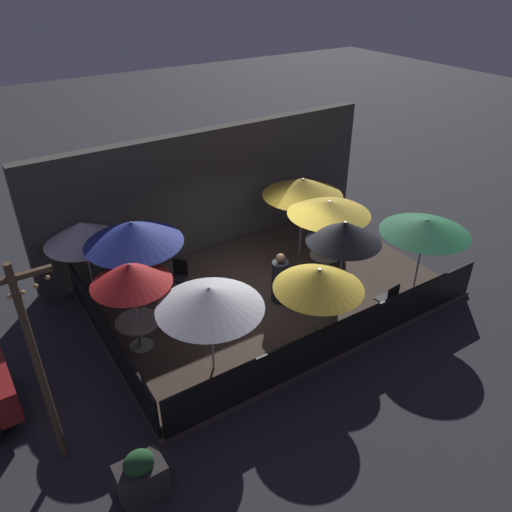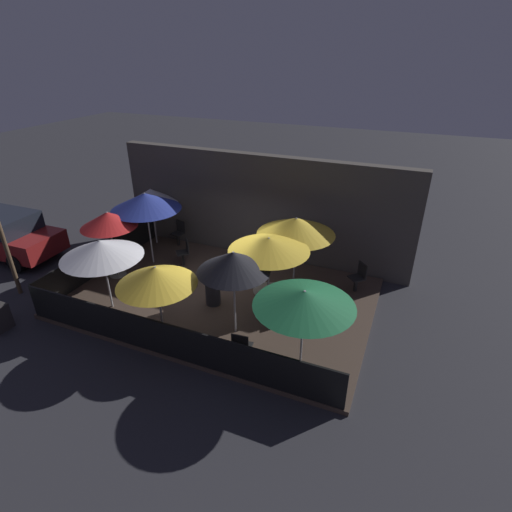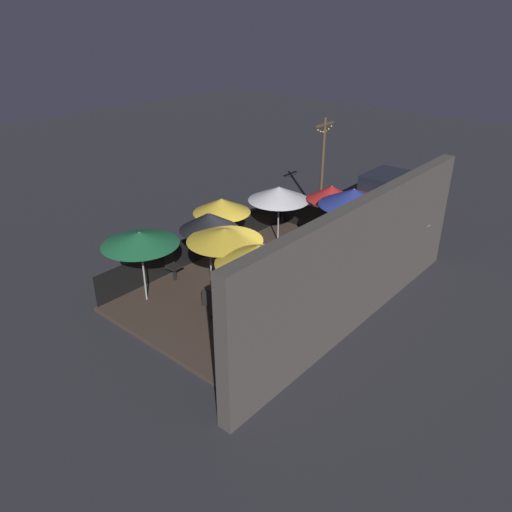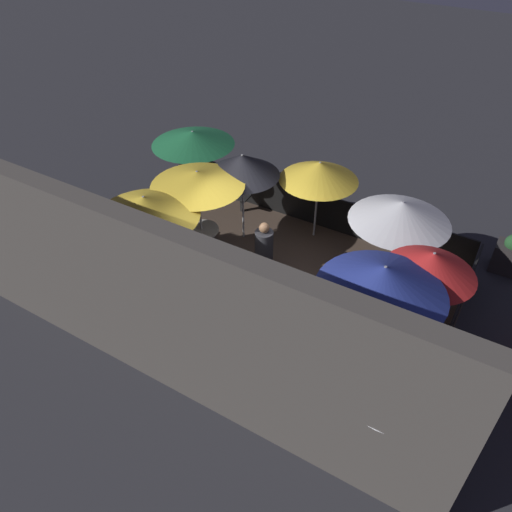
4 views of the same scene
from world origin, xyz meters
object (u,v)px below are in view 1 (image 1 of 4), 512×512
at_px(patio_chair_3, 179,276).
at_px(patio_chair_4, 388,299).
at_px(patio_umbrella_4, 319,279).
at_px(planter_box, 141,477).
at_px(patio_umbrella_0, 329,207).
at_px(patio_umbrella_3, 426,226).
at_px(patio_umbrella_1, 130,274).
at_px(patio_chair_1, 334,214).
at_px(patio_chair_2, 343,245).
at_px(patio_umbrella_2, 210,298).
at_px(dining_table_0, 325,259).
at_px(dining_table_1, 138,326).
at_px(patio_chair_0, 123,265).
at_px(patron_0, 280,280).
at_px(patio_umbrella_5, 344,232).
at_px(patio_umbrella_6, 303,187).
at_px(patio_umbrella_7, 82,232).
at_px(light_post, 36,361).
at_px(patio_umbrella_8, 133,233).

height_order(patio_chair_3, patio_chair_4, patio_chair_3).
bearing_deg(patio_umbrella_4, planter_box, -164.99).
bearing_deg(patio_umbrella_0, patio_umbrella_3, -50.97).
distance_m(patio_umbrella_1, patio_chair_1, 7.72).
bearing_deg(patio_chair_2, patio_chair_4, 52.25).
relative_size(patio_umbrella_2, dining_table_0, 2.62).
relative_size(patio_umbrella_3, dining_table_0, 2.62).
bearing_deg(dining_table_1, patio_umbrella_1, -172.87).
xyz_separation_m(patio_umbrella_3, patio_chair_0, (-6.08, 4.59, -1.45)).
bearing_deg(patio_chair_4, patio_chair_3, 41.15).
height_order(patio_umbrella_3, patio_chair_1, patio_umbrella_3).
distance_m(patio_umbrella_3, patio_chair_4, 1.98).
distance_m(patio_umbrella_1, patron_0, 3.86).
relative_size(dining_table_1, patio_chair_1, 1.06).
height_order(patio_chair_1, planter_box, patio_chair_1).
distance_m(patio_umbrella_1, dining_table_1, 1.37).
relative_size(patio_umbrella_5, planter_box, 2.25).
bearing_deg(patio_chair_3, patio_umbrella_6, 138.35).
relative_size(patio_umbrella_3, dining_table_1, 2.24).
height_order(patio_chair_1, patio_chair_3, patio_chair_3).
height_order(patio_umbrella_7, planter_box, patio_umbrella_7).
height_order(patio_umbrella_6, light_post, light_post).
distance_m(dining_table_1, patio_chair_2, 6.19).
bearing_deg(patio_umbrella_3, patio_umbrella_7, 147.70).
distance_m(patio_umbrella_2, patio_chair_3, 3.27).
height_order(patio_umbrella_7, patio_chair_4, patio_umbrella_7).
distance_m(patio_umbrella_3, patio_chair_2, 2.66).
relative_size(patio_umbrella_0, patio_chair_4, 2.49).
xyz_separation_m(patio_umbrella_3, patron_0, (-3.09, 1.63, -1.36)).
bearing_deg(dining_table_0, patron_0, -173.18).
bearing_deg(patio_chair_4, dining_table_1, 63.06).
bearing_deg(patio_umbrella_3, patio_umbrella_6, 110.31).
distance_m(dining_table_0, planter_box, 7.32).
bearing_deg(patio_umbrella_4, patio_chair_4, -1.52).
xyz_separation_m(patio_chair_0, patio_chair_2, (5.56, -2.41, 0.02)).
bearing_deg(dining_table_0, patio_umbrella_0, 90.00).
relative_size(patio_umbrella_2, patio_umbrella_5, 0.94).
relative_size(patio_umbrella_0, patio_umbrella_8, 0.92).
xyz_separation_m(patio_umbrella_3, patio_umbrella_7, (-6.97, 4.41, -0.13)).
distance_m(patio_umbrella_1, patio_chair_3, 2.61).
bearing_deg(patio_umbrella_0, patio_umbrella_1, 179.32).
bearing_deg(patio_umbrella_1, planter_box, -111.19).
height_order(patio_umbrella_1, dining_table_1, patio_umbrella_1).
xyz_separation_m(patio_chair_1, light_post, (-9.52, -3.88, 1.63)).
relative_size(dining_table_0, patio_chair_1, 0.90).
height_order(patio_umbrella_6, patio_umbrella_7, patio_umbrella_6).
bearing_deg(patio_chair_1, patio_umbrella_3, 36.25).
distance_m(patio_umbrella_2, patio_chair_0, 4.43).
height_order(patio_umbrella_4, patio_chair_0, patio_umbrella_4).
distance_m(patio_umbrella_3, patio_chair_0, 7.75).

